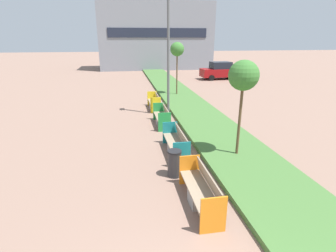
% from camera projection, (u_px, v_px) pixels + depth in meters
% --- Properties ---
extents(planter_grass_strip, '(2.80, 120.00, 0.18)m').
position_uv_depth(planter_grass_strip, '(199.00, 116.00, 14.81)').
color(planter_grass_strip, '#426B33').
rests_on(planter_grass_strip, ground).
extents(building_backdrop, '(15.74, 5.94, 8.99)m').
position_uv_depth(building_backdrop, '(155.00, 36.00, 37.56)').
color(building_backdrop, gray).
rests_on(building_backdrop, ground).
extents(bench_orange_frame, '(0.65, 2.25, 0.94)m').
position_uv_depth(bench_orange_frame, '(201.00, 192.00, 6.98)').
color(bench_orange_frame, gray).
rests_on(bench_orange_frame, ground).
extents(bench_teal_frame, '(0.65, 2.32, 0.94)m').
position_uv_depth(bench_teal_frame, '(176.00, 145.00, 10.08)').
color(bench_teal_frame, gray).
rests_on(bench_teal_frame, ground).
extents(bench_green_frame, '(0.65, 2.06, 0.94)m').
position_uv_depth(bench_green_frame, '(162.00, 118.00, 13.46)').
color(bench_green_frame, gray).
rests_on(bench_green_frame, ground).
extents(bench_yellow_frame, '(0.65, 1.92, 0.94)m').
position_uv_depth(bench_yellow_frame, '(154.00, 103.00, 16.58)').
color(bench_yellow_frame, gray).
rests_on(bench_yellow_frame, ground).
extents(litter_bin, '(0.46, 0.46, 0.89)m').
position_uv_depth(litter_bin, '(174.00, 163.00, 8.43)').
color(litter_bin, '#2D2D30').
rests_on(litter_bin, ground).
extents(street_lamp_post, '(0.24, 0.44, 6.93)m').
position_uv_depth(street_lamp_post, '(168.00, 47.00, 14.03)').
color(street_lamp_post, '#56595B').
rests_on(street_lamp_post, ground).
extents(sapling_tree_near, '(1.05, 1.05, 3.60)m').
position_uv_depth(sapling_tree_near, '(244.00, 77.00, 8.90)').
color(sapling_tree_near, brown).
rests_on(sapling_tree_near, ground).
extents(sapling_tree_far, '(1.02, 1.02, 4.02)m').
position_uv_depth(sapling_tree_far, '(177.00, 50.00, 19.23)').
color(sapling_tree_far, brown).
rests_on(sapling_tree_far, ground).
extents(parked_car_distant, '(4.25, 2.00, 1.86)m').
position_uv_depth(parked_car_distant, '(220.00, 71.00, 28.40)').
color(parked_car_distant, maroon).
rests_on(parked_car_distant, ground).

